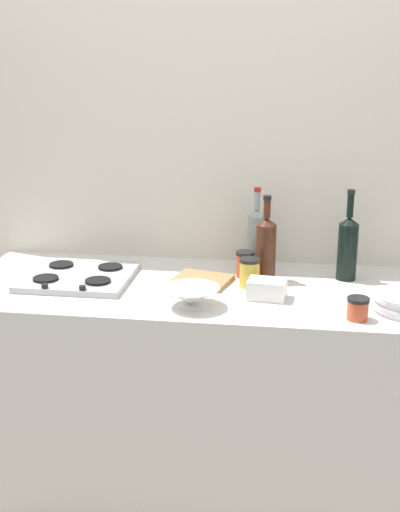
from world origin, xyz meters
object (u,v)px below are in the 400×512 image
at_px(butter_dish, 267,289).
at_px(mixing_bowl, 191,296).
at_px(condiment_jar_front, 249,273).
at_px(wine_bottle_mid_right, 256,238).
at_px(condiment_jar_spare, 358,308).
at_px(wine_bottle_leftmost, 348,246).
at_px(wine_bottle_mid_left, 266,247).
at_px(stovetop_hob, 79,276).
at_px(condiment_jar_rear, 245,264).
at_px(cutting_board, 203,280).

bearing_deg(butter_dish, mixing_bowl, -154.75).
bearing_deg(condiment_jar_front, mixing_bowl, -127.89).
bearing_deg(wine_bottle_mid_right, condiment_jar_spare, -54.06).
bearing_deg(mixing_bowl, wine_bottle_leftmost, 34.64).
bearing_deg(wine_bottle_mid_left, condiment_jar_spare, -48.46).
height_order(wine_bottle_leftmost, condiment_jar_front, wine_bottle_leftmost).
bearing_deg(stovetop_hob, condiment_jar_front, 1.11).
bearing_deg(wine_bottle_mid_right, condiment_jar_front, -92.37).
relative_size(butter_dish, condiment_jar_front, 1.23).
bearing_deg(condiment_jar_front, wine_bottle_mid_right, 87.63).
distance_m(wine_bottle_leftmost, condiment_jar_rear, 0.40).
height_order(wine_bottle_leftmost, wine_bottle_mid_left, wine_bottle_leftmost).
xyz_separation_m(condiment_jar_spare, cutting_board, (-0.55, 0.29, -0.03)).
bearing_deg(condiment_jar_spare, mixing_bowl, 176.25).
height_order(mixing_bowl, condiment_jar_spare, condiment_jar_spare).
relative_size(wine_bottle_leftmost, butter_dish, 2.60).
height_order(wine_bottle_leftmost, mixing_bowl, wine_bottle_leftmost).
relative_size(wine_bottle_leftmost, cutting_board, 1.68).
bearing_deg(stovetop_hob, wine_bottle_mid_right, 20.16).
bearing_deg(condiment_jar_rear, condiment_jar_front, -77.69).
xyz_separation_m(wine_bottle_leftmost, cutting_board, (-0.54, -0.12, -0.12)).
relative_size(condiment_jar_front, condiment_jar_rear, 1.08).
relative_size(stovetop_hob, condiment_jar_spare, 5.33).
xyz_separation_m(wine_bottle_mid_left, condiment_jar_front, (-0.05, -0.09, -0.07)).
height_order(mixing_bowl, condiment_jar_front, condiment_jar_front).
distance_m(wine_bottle_mid_left, butter_dish, 0.23).
distance_m(butter_dish, cutting_board, 0.28).
relative_size(stovetop_hob, butter_dish, 2.99).
relative_size(wine_bottle_mid_right, butter_dish, 2.46).
relative_size(mixing_bowl, butter_dish, 1.46).
bearing_deg(wine_bottle_mid_right, stovetop_hob, -159.84).
xyz_separation_m(wine_bottle_mid_left, butter_dish, (0.02, -0.20, -0.10)).
bearing_deg(condiment_jar_spare, cutting_board, 152.09).
height_order(mixing_bowl, cutting_board, mixing_bowl).
height_order(condiment_jar_front, condiment_jar_spare, condiment_jar_front).
bearing_deg(wine_bottle_leftmost, stovetop_hob, -171.33).
bearing_deg(stovetop_hob, mixing_bowl, -25.05).
height_order(wine_bottle_mid_right, condiment_jar_rear, wine_bottle_mid_right).
distance_m(stovetop_hob, condiment_jar_front, 0.66).
height_order(wine_bottle_mid_left, condiment_jar_spare, wine_bottle_mid_left).
bearing_deg(wine_bottle_mid_right, wine_bottle_leftmost, -14.10).
xyz_separation_m(wine_bottle_leftmost, butter_dish, (-0.29, -0.26, -0.10)).
height_order(butter_dish, condiment_jar_spare, condiment_jar_spare).
bearing_deg(butter_dish, wine_bottle_mid_right, 100.01).
relative_size(condiment_jar_front, condiment_jar_spare, 1.45).
bearing_deg(wine_bottle_leftmost, condiment_jar_spare, -88.55).
height_order(stovetop_hob, wine_bottle_mid_right, wine_bottle_mid_right).
bearing_deg(wine_bottle_mid_right, mixing_bowl, -112.39).
xyz_separation_m(condiment_jar_rear, condiment_jar_spare, (0.40, -0.39, -0.01)).
bearing_deg(butter_dish, condiment_jar_spare, -27.21).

